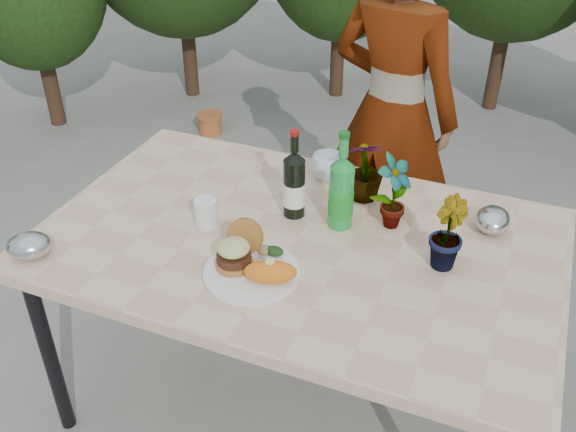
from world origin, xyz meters
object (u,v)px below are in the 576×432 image
at_px(patio_table, 298,252).
at_px(dinner_plate, 252,273).
at_px(wine_bottle, 294,185).
at_px(person, 393,113).

xyz_separation_m(patio_table, dinner_plate, (-0.05, -0.22, 0.06)).
height_order(dinner_plate, wine_bottle, wine_bottle).
bearing_deg(dinner_plate, patio_table, 76.21).
relative_size(patio_table, wine_bottle, 5.26).
xyz_separation_m(patio_table, person, (0.06, 0.94, 0.09)).
distance_m(patio_table, person, 0.94).
relative_size(dinner_plate, wine_bottle, 0.92).
height_order(patio_table, person, person).
xyz_separation_m(dinner_plate, wine_bottle, (-0.01, 0.34, 0.10)).
height_order(patio_table, wine_bottle, wine_bottle).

